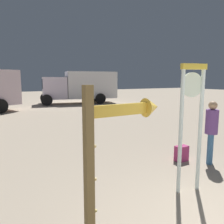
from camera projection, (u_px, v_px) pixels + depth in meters
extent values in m
cylinder|color=white|center=(181.00, 133.00, 3.99)|extent=(0.07, 0.07, 2.25)
cylinder|color=white|center=(200.00, 132.00, 4.11)|extent=(0.07, 0.07, 2.25)
cube|color=yellow|center=(194.00, 67.00, 3.88)|extent=(0.50, 0.19, 0.10)
cylinder|color=white|center=(192.00, 85.00, 3.95)|extent=(0.43, 0.14, 0.44)
cube|color=black|center=(191.00, 85.00, 3.98)|extent=(0.10, 0.03, 0.05)
cube|color=black|center=(191.00, 85.00, 3.98)|extent=(0.13, 0.04, 0.13)
cube|color=olive|center=(89.00, 173.00, 2.58)|extent=(0.10, 0.10, 2.02)
cube|color=yellow|center=(121.00, 110.00, 2.71)|extent=(0.79, 0.09, 0.14)
cone|color=yellow|center=(152.00, 107.00, 2.96)|extent=(0.23, 0.26, 0.25)
sphere|color=#F2DF7F|center=(96.00, 211.00, 2.69)|extent=(0.04, 0.04, 0.04)
sphere|color=#FDE294|center=(95.00, 179.00, 2.63)|extent=(0.04, 0.04, 0.04)
sphere|color=beige|center=(95.00, 146.00, 2.58)|extent=(0.04, 0.04, 0.04)
sphere|color=#FFED89|center=(94.00, 112.00, 2.52)|extent=(0.04, 0.04, 0.04)
cylinder|color=teal|center=(210.00, 148.00, 5.61)|extent=(0.14, 0.14, 0.76)
cylinder|color=teal|center=(210.00, 149.00, 5.47)|extent=(0.14, 0.14, 0.76)
cylinder|color=#734690|center=(212.00, 122.00, 5.44)|extent=(0.30, 0.30, 0.60)
sphere|color=tan|center=(213.00, 105.00, 5.39)|extent=(0.21, 0.21, 0.21)
cube|color=#B3346A|center=(181.00, 153.00, 5.72)|extent=(0.34, 0.20, 0.40)
cube|color=#C33868|center=(178.00, 154.00, 5.83)|extent=(0.24, 0.04, 0.17)
cylinder|color=black|center=(0.00, 106.00, 13.74)|extent=(0.93, 0.52, 0.90)
cube|color=white|center=(91.00, 85.00, 19.83)|extent=(4.60, 2.86, 2.30)
cube|color=silver|center=(54.00, 88.00, 18.85)|extent=(2.27, 2.33, 1.82)
cube|color=black|center=(42.00, 84.00, 18.49)|extent=(0.34, 1.67, 0.80)
cylinder|color=black|center=(45.00, 98.00, 19.76)|extent=(0.93, 0.41, 0.90)
cylinder|color=black|center=(47.00, 100.00, 17.74)|extent=(0.93, 0.41, 0.90)
cylinder|color=black|center=(94.00, 97.00, 21.19)|extent=(0.93, 0.41, 0.90)
cylinder|color=black|center=(100.00, 99.00, 19.18)|extent=(0.93, 0.41, 0.90)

